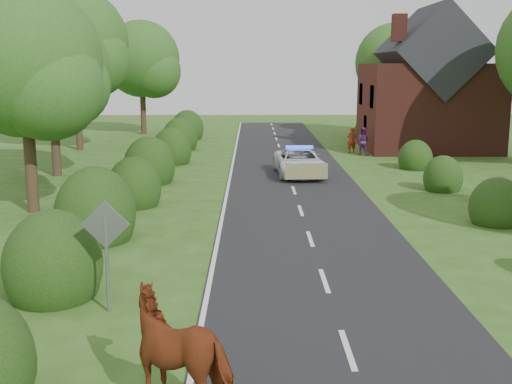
{
  "coord_description": "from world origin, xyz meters",
  "views": [
    {
      "loc": [
        -1.83,
        -11.45,
        5.36
      ],
      "look_at": [
        -1.7,
        9.13,
        1.3
      ],
      "focal_mm": 45.0,
      "sensor_mm": 36.0,
      "label": 1
    }
  ],
  "objects_px": {
    "police_van": "(299,162)",
    "pedestrian_red": "(351,140)",
    "pedestrian_purple": "(363,141)",
    "cow": "(185,358)",
    "road_sign": "(106,240)"
  },
  "relations": [
    {
      "from": "police_van",
      "to": "pedestrian_red",
      "type": "xyz_separation_m",
      "value": [
        3.88,
        8.44,
        0.13
      ]
    },
    {
      "from": "police_van",
      "to": "pedestrian_purple",
      "type": "height_order",
      "value": "pedestrian_purple"
    },
    {
      "from": "pedestrian_purple",
      "to": "cow",
      "type": "bearing_deg",
      "value": 99.29
    },
    {
      "from": "pedestrian_purple",
      "to": "police_van",
      "type": "bearing_deg",
      "value": 83.16
    },
    {
      "from": "police_van",
      "to": "road_sign",
      "type": "bearing_deg",
      "value": -110.62
    },
    {
      "from": "road_sign",
      "to": "pedestrian_purple",
      "type": "xyz_separation_m",
      "value": [
        9.9,
        25.25,
        -0.79
      ]
    },
    {
      "from": "road_sign",
      "to": "pedestrian_purple",
      "type": "distance_m",
      "value": 27.13
    },
    {
      "from": "cow",
      "to": "pedestrian_purple",
      "type": "xyz_separation_m",
      "value": [
        7.79,
        29.23,
        0.06
      ]
    },
    {
      "from": "pedestrian_red",
      "to": "pedestrian_purple",
      "type": "relative_size",
      "value": 0.93
    },
    {
      "from": "police_van",
      "to": "pedestrian_purple",
      "type": "xyz_separation_m",
      "value": [
        4.38,
        7.27,
        0.19
      ]
    },
    {
      "from": "police_van",
      "to": "pedestrian_red",
      "type": "height_order",
      "value": "pedestrian_red"
    },
    {
      "from": "road_sign",
      "to": "cow",
      "type": "height_order",
      "value": "road_sign"
    },
    {
      "from": "police_van",
      "to": "pedestrian_purple",
      "type": "relative_size",
      "value": 2.89
    },
    {
      "from": "cow",
      "to": "pedestrian_red",
      "type": "bearing_deg",
      "value": -172.18
    },
    {
      "from": "cow",
      "to": "pedestrian_purple",
      "type": "distance_m",
      "value": 30.25
    }
  ]
}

